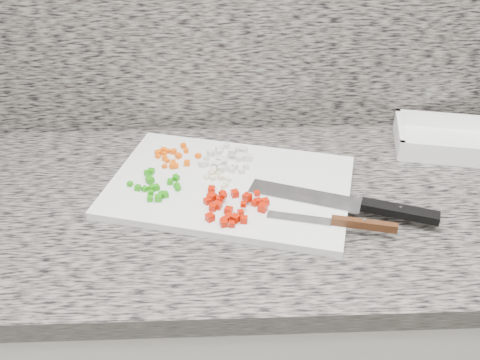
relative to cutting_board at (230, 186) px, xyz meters
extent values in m
cube|color=silver|center=(0.12, -0.03, -0.48)|extent=(3.92, 0.62, 0.86)
cube|color=slate|center=(0.12, -0.03, -0.03)|extent=(3.96, 0.64, 0.04)
cube|color=slate|center=(0.12, 0.27, 0.29)|extent=(3.92, 0.02, 0.60)
cube|color=white|center=(0.00, 0.00, 0.00)|extent=(0.55, 0.44, 0.02)
cube|color=#F25705|center=(-0.09, 0.07, 0.01)|extent=(0.01, 0.01, 0.01)
cube|color=#F25705|center=(-0.14, 0.13, 0.01)|extent=(0.01, 0.01, 0.01)
cube|color=#F25705|center=(-0.07, 0.10, 0.01)|extent=(0.02, 0.02, 0.01)
cube|color=#F25705|center=(-0.11, 0.10, 0.01)|extent=(0.02, 0.02, 0.01)
cube|color=#F25705|center=(-0.14, 0.06, 0.01)|extent=(0.01, 0.01, 0.01)
cube|color=#F25705|center=(-0.10, 0.15, 0.01)|extent=(0.01, 0.01, 0.01)
cube|color=#F25705|center=(-0.15, 0.13, 0.01)|extent=(0.01, 0.01, 0.01)
cube|color=#F25705|center=(-0.12, 0.12, 0.01)|extent=(0.01, 0.01, 0.01)
cube|color=#F25705|center=(-0.12, 0.06, 0.01)|extent=(0.02, 0.02, 0.01)
cube|color=#F25705|center=(-0.14, 0.09, 0.01)|extent=(0.01, 0.01, 0.01)
cube|color=#F25705|center=(-0.14, 0.13, 0.01)|extent=(0.01, 0.01, 0.01)
cube|color=#F25705|center=(-0.11, 0.06, 0.01)|extent=(0.01, 0.01, 0.01)
cube|color=#F25705|center=(-0.10, 0.13, 0.01)|extent=(0.01, 0.01, 0.01)
cube|color=#F25705|center=(-0.16, 0.12, 0.01)|extent=(0.02, 0.02, 0.01)
cube|color=#F25705|center=(-0.14, 0.11, 0.01)|extent=(0.01, 0.01, 0.01)
cube|color=#F25705|center=(-0.16, 0.10, 0.01)|extent=(0.01, 0.01, 0.01)
cube|color=#F25705|center=(-0.13, 0.08, 0.01)|extent=(0.01, 0.01, 0.01)
cube|color=#F25705|center=(-0.12, 0.08, 0.01)|extent=(0.01, 0.01, 0.01)
cube|color=beige|center=(-0.05, 0.07, 0.01)|extent=(0.02, 0.02, 0.01)
cube|color=beige|center=(-0.04, 0.03, 0.01)|extent=(0.01, 0.01, 0.01)
cube|color=beige|center=(-0.06, 0.07, 0.01)|extent=(0.02, 0.02, 0.01)
cube|color=beige|center=(-0.02, 0.10, 0.02)|extent=(0.01, 0.01, 0.01)
cube|color=beige|center=(0.00, 0.05, 0.01)|extent=(0.01, 0.01, 0.01)
cube|color=beige|center=(-0.03, 0.06, 0.01)|extent=(0.01, 0.01, 0.01)
cube|color=beige|center=(0.02, 0.08, 0.01)|extent=(0.02, 0.02, 0.01)
cube|color=beige|center=(-0.04, 0.11, 0.01)|extent=(0.02, 0.02, 0.01)
cube|color=beige|center=(-0.05, 0.09, 0.01)|extent=(0.01, 0.01, 0.01)
cube|color=beige|center=(0.01, 0.05, 0.01)|extent=(0.01, 0.01, 0.01)
cube|color=beige|center=(0.02, 0.09, 0.01)|extent=(0.01, 0.01, 0.01)
cube|color=beige|center=(0.03, 0.09, 0.01)|extent=(0.02, 0.02, 0.01)
cube|color=beige|center=(0.03, 0.10, 0.01)|extent=(0.01, 0.01, 0.01)
cube|color=beige|center=(0.04, 0.09, 0.02)|extent=(0.02, 0.02, 0.01)
cube|color=beige|center=(0.03, 0.04, 0.01)|extent=(0.02, 0.02, 0.01)
cube|color=beige|center=(0.04, 0.05, 0.01)|extent=(0.01, 0.01, 0.01)
cube|color=beige|center=(-0.02, 0.06, 0.02)|extent=(0.02, 0.02, 0.01)
cube|color=beige|center=(0.02, 0.12, 0.02)|extent=(0.02, 0.02, 0.01)
cube|color=beige|center=(0.01, 0.10, 0.03)|extent=(0.02, 0.02, 0.01)
cube|color=beige|center=(-0.03, 0.04, 0.01)|extent=(0.02, 0.02, 0.01)
cube|color=beige|center=(-0.01, 0.07, 0.02)|extent=(0.02, 0.02, 0.01)
cube|color=beige|center=(0.03, 0.12, 0.02)|extent=(0.02, 0.02, 0.01)
cube|color=beige|center=(0.00, 0.14, 0.01)|extent=(0.01, 0.01, 0.01)
cube|color=beige|center=(-0.02, 0.08, 0.02)|extent=(0.02, 0.02, 0.01)
cube|color=beige|center=(0.01, 0.04, 0.01)|extent=(0.01, 0.01, 0.01)
cube|color=beige|center=(-0.02, 0.04, 0.01)|extent=(0.02, 0.02, 0.01)
cube|color=beige|center=(-0.02, 0.12, 0.01)|extent=(0.02, 0.02, 0.01)
cube|color=#1E880C|center=(-0.14, -0.06, 0.01)|extent=(0.01, 0.01, 0.01)
cube|color=#1E880C|center=(-0.11, -0.02, 0.01)|extent=(0.01, 0.01, 0.01)
cube|color=#1E880C|center=(-0.19, -0.02, 0.01)|extent=(0.01, 0.01, 0.01)
cube|color=#1E880C|center=(-0.15, -0.02, 0.01)|extent=(0.02, 0.02, 0.01)
cube|color=#1E880C|center=(-0.12, 0.00, 0.01)|extent=(0.01, 0.01, 0.01)
cube|color=#1E880C|center=(-0.16, 0.01, 0.02)|extent=(0.02, 0.02, 0.01)
cube|color=#1E880C|center=(-0.16, -0.06, 0.01)|extent=(0.01, 0.01, 0.01)
cube|color=#1E880C|center=(-0.17, -0.02, 0.01)|extent=(0.01, 0.01, 0.01)
cube|color=#1E880C|center=(-0.16, -0.04, 0.01)|extent=(0.01, 0.01, 0.01)
cube|color=#1E880C|center=(-0.11, 0.01, 0.01)|extent=(0.02, 0.02, 0.01)
cube|color=#1E880C|center=(-0.13, -0.04, 0.01)|extent=(0.02, 0.02, 0.01)
cube|color=#1E880C|center=(-0.14, -0.04, 0.01)|extent=(0.01, 0.01, 0.01)
cube|color=#1E880C|center=(-0.11, 0.02, 0.01)|extent=(0.01, 0.01, 0.01)
cube|color=#1E880C|center=(-0.16, -0.02, 0.01)|extent=(0.02, 0.02, 0.01)
cube|color=#1E880C|center=(-0.11, -0.01, 0.01)|extent=(0.01, 0.01, 0.01)
cube|color=#1E880C|center=(-0.17, 0.04, 0.01)|extent=(0.01, 0.01, 0.01)
cube|color=#1E880C|center=(-0.16, 0.04, 0.01)|extent=(0.02, 0.02, 0.01)
cube|color=#1E880C|center=(-0.20, 0.00, 0.01)|extent=(0.01, 0.01, 0.01)
cube|color=#B71402|center=(0.01, -0.05, 0.01)|extent=(0.02, 0.02, 0.01)
cube|color=#B71402|center=(-0.01, -0.07, 0.02)|extent=(0.01, 0.01, 0.01)
cube|color=#B71402|center=(-0.04, -0.12, 0.02)|extent=(0.02, 0.02, 0.01)
cube|color=#B71402|center=(-0.04, -0.06, 0.02)|extent=(0.02, 0.02, 0.01)
cube|color=#B71402|center=(0.05, -0.08, 0.01)|extent=(0.01, 0.01, 0.01)
cube|color=#B71402|center=(-0.01, -0.12, 0.01)|extent=(0.01, 0.01, 0.01)
cube|color=#B71402|center=(0.03, -0.06, 0.01)|extent=(0.02, 0.02, 0.01)
cube|color=#B71402|center=(-0.04, -0.03, 0.01)|extent=(0.02, 0.02, 0.01)
cube|color=#B71402|center=(0.02, -0.11, 0.01)|extent=(0.01, 0.01, 0.01)
cube|color=#B71402|center=(0.02, -0.10, 0.02)|extent=(0.01, 0.01, 0.01)
cube|color=#B71402|center=(0.05, -0.08, 0.01)|extent=(0.02, 0.02, 0.01)
cube|color=#B71402|center=(-0.01, -0.13, 0.01)|extent=(0.02, 0.02, 0.01)
cube|color=#B71402|center=(0.07, -0.08, 0.01)|extent=(0.02, 0.02, 0.01)
cube|color=#B71402|center=(-0.02, -0.09, 0.02)|extent=(0.02, 0.02, 0.01)
cube|color=#B71402|center=(0.01, -0.13, 0.02)|extent=(0.02, 0.02, 0.01)
cube|color=#B71402|center=(-0.02, -0.07, 0.01)|extent=(0.01, 0.01, 0.01)
cube|color=#B71402|center=(0.00, -0.10, 0.02)|extent=(0.02, 0.02, 0.01)
cube|color=#B71402|center=(0.02, -0.13, 0.01)|extent=(0.01, 0.01, 0.01)
cube|color=#B71402|center=(-0.04, -0.07, 0.01)|extent=(0.02, 0.02, 0.01)
cube|color=#B71402|center=(-0.01, -0.14, 0.01)|extent=(0.02, 0.02, 0.01)
cube|color=#B71402|center=(0.04, -0.06, 0.01)|extent=(0.01, 0.01, 0.01)
cube|color=#B71402|center=(0.03, -0.07, 0.03)|extent=(0.02, 0.02, 0.01)
cube|color=#B71402|center=(0.06, -0.10, 0.02)|extent=(0.02, 0.02, 0.02)
cube|color=#B71402|center=(-0.02, -0.04, 0.01)|extent=(0.02, 0.02, 0.01)
cube|color=#B71402|center=(0.00, -0.12, 0.01)|extent=(0.01, 0.01, 0.01)
cube|color=#B71402|center=(0.00, -0.14, 0.01)|extent=(0.01, 0.01, 0.01)
cube|color=#B71402|center=(0.05, -0.05, 0.01)|extent=(0.01, 0.01, 0.01)
cube|color=#B71402|center=(-0.03, -0.09, 0.01)|extent=(0.02, 0.02, 0.01)
cube|color=beige|center=(-0.03, 0.04, 0.01)|extent=(0.01, 0.01, 0.01)
cube|color=beige|center=(0.00, 0.01, 0.01)|extent=(0.01, 0.01, 0.01)
cube|color=beige|center=(-0.02, 0.03, 0.01)|extent=(0.01, 0.01, 0.01)
cube|color=beige|center=(-0.04, 0.03, 0.01)|extent=(0.01, 0.01, 0.01)
cube|color=beige|center=(-0.03, 0.01, 0.01)|extent=(0.01, 0.01, 0.01)
cube|color=beige|center=(-0.04, -0.01, 0.01)|extent=(0.01, 0.01, 0.01)
cube|color=beige|center=(-0.02, 0.01, 0.01)|extent=(0.01, 0.01, 0.01)
cube|color=beige|center=(-0.05, 0.02, 0.01)|extent=(0.01, 0.01, 0.01)
cube|color=beige|center=(-0.01, -0.01, 0.01)|extent=(0.01, 0.01, 0.01)
cube|color=beige|center=(-0.01, -0.02, 0.01)|extent=(0.01, 0.01, 0.01)
cube|color=beige|center=(-0.02, 0.02, 0.01)|extent=(0.01, 0.01, 0.01)
cube|color=beige|center=(0.00, 0.01, 0.01)|extent=(0.01, 0.01, 0.01)
cube|color=beige|center=(-0.05, 0.02, 0.01)|extent=(0.01, 0.01, 0.01)
cube|color=silver|center=(0.15, -0.05, 0.01)|extent=(0.22, 0.13, 0.00)
cube|color=black|center=(0.32, -0.12, 0.02)|extent=(0.14, 0.08, 0.02)
cylinder|color=silver|center=(0.32, -0.12, 0.03)|extent=(0.01, 0.01, 0.00)
cube|color=silver|center=(0.13, -0.13, 0.01)|extent=(0.12, 0.05, 0.00)
cube|color=#492312|center=(0.24, -0.16, 0.02)|extent=(0.12, 0.04, 0.02)
cylinder|color=silver|center=(0.24, -0.16, 0.03)|extent=(0.01, 0.01, 0.00)
cube|color=white|center=(0.51, 0.15, 0.00)|extent=(0.26, 0.21, 0.01)
cube|color=white|center=(0.53, 0.23, 0.02)|extent=(0.23, 0.06, 0.04)
cube|color=white|center=(0.49, 0.08, 0.02)|extent=(0.23, 0.06, 0.04)
cube|color=white|center=(0.40, 0.18, 0.02)|extent=(0.05, 0.17, 0.04)
camera|label=1|loc=(-0.01, -0.91, 0.63)|focal=40.00mm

